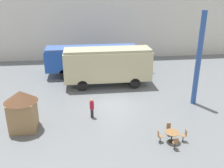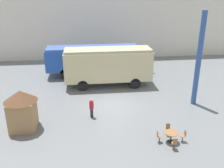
{
  "view_description": "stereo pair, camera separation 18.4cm",
  "coord_description": "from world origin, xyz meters",
  "views": [
    {
      "loc": [
        -2.65,
        -19.53,
        9.68
      ],
      "look_at": [
        -0.09,
        1.0,
        1.6
      ],
      "focal_mm": 40.0,
      "sensor_mm": 36.0,
      "label": 1
    },
    {
      "loc": [
        -2.46,
        -19.55,
        9.68
      ],
      "look_at": [
        -0.09,
        1.0,
        1.6
      ],
      "focal_mm": 40.0,
      "sensor_mm": 36.0,
      "label": 2
    }
  ],
  "objects": [
    {
      "name": "cafe_chair_3",
      "position": [
        3.9,
        -6.03,
        0.51
      ],
      "size": [
        0.36,
        0.36,
        0.87
      ],
      "rotation": [
        0.0,
        0.0,
        9.34
      ],
      "color": "black",
      "rests_on": "ground_plane"
    },
    {
      "name": "cafe_chair_1",
      "position": [
        2.21,
        -5.89,
        0.51
      ],
      "size": [
        0.36,
        0.36,
        0.87
      ],
      "rotation": [
        0.0,
        0.0,
        6.2
      ],
      "color": "black",
      "rests_on": "ground_plane"
    },
    {
      "name": "visitor_person",
      "position": [
        -2.05,
        -1.94,
        0.86
      ],
      "size": [
        0.34,
        0.34,
        1.6
      ],
      "color": "#262633",
      "rests_on": "ground_plane"
    },
    {
      "name": "backdrop_wall",
      "position": [
        0.0,
        15.51,
        4.5
      ],
      "size": [
        44.0,
        0.15,
        9.0
      ],
      "color": "silver",
      "rests_on": "ground_plane"
    },
    {
      "name": "cafe_chair_2",
      "position": [
        2.99,
        -6.8,
        0.51
      ],
      "size": [
        0.36,
        0.36,
        0.87
      ],
      "rotation": [
        0.0,
        0.0,
        7.77
      ],
      "color": "black",
      "rests_on": "ground_plane"
    },
    {
      "name": "cafe_chair_0",
      "position": [
        3.12,
        -5.12,
        0.51
      ],
      "size": [
        0.36,
        0.36,
        0.87
      ],
      "rotation": [
        0.0,
        0.0,
        4.63
      ],
      "color": "black",
      "rests_on": "ground_plane"
    },
    {
      "name": "support_pillar",
      "position": [
        7.02,
        -0.45,
        4.0
      ],
      "size": [
        0.44,
        0.44,
        8.0
      ],
      "color": "#2D519E",
      "rests_on": "ground_plane"
    },
    {
      "name": "cafe_table_near",
      "position": [
        3.06,
        -5.96,
        0.59
      ],
      "size": [
        0.95,
        0.95,
        0.73
      ],
      "color": "black",
      "rests_on": "ground_plane"
    },
    {
      "name": "streamlined_locomotive",
      "position": [
        -0.76,
        8.43,
        2.03
      ],
      "size": [
        12.51,
        2.78,
        3.34
      ],
      "color": "blue",
      "rests_on": "ground_plane"
    },
    {
      "name": "passenger_coach_vintage",
      "position": [
        -0.07,
        4.79,
        2.29
      ],
      "size": [
        8.82,
        2.61,
        3.93
      ],
      "color": "beige",
      "rests_on": "ground_plane"
    },
    {
      "name": "ticket_kiosk",
      "position": [
        -7.02,
        -3.08,
        1.67
      ],
      "size": [
        2.34,
        2.34,
        3.0
      ],
      "color": "#99754C",
      "rests_on": "ground_plane"
    },
    {
      "name": "ground_plane",
      "position": [
        0.0,
        0.0,
        0.0
      ],
      "size": [
        80.0,
        80.0,
        0.0
      ],
      "primitive_type": "plane",
      "color": "slate"
    }
  ]
}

